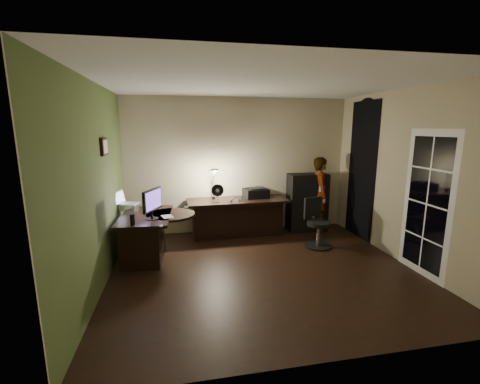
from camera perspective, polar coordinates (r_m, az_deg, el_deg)
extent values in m
cube|color=black|center=(5.01, 4.10, -13.68)|extent=(4.50, 4.00, 0.01)
cube|color=silver|center=(4.57, 4.61, 18.78)|extent=(4.50, 4.00, 0.01)
cube|color=tan|center=(6.53, -0.31, 4.70)|extent=(4.50, 0.01, 2.70)
cube|color=tan|center=(2.76, 15.38, -5.13)|extent=(4.50, 0.01, 2.70)
cube|color=tan|center=(4.56, -24.15, 0.73)|extent=(0.01, 4.00, 2.70)
cube|color=tan|center=(5.63, 27.10, 2.34)|extent=(0.01, 4.00, 2.70)
cube|color=#495E2C|center=(4.56, -23.96, 0.74)|extent=(0.00, 4.00, 2.70)
cube|color=black|center=(6.56, 20.82, 3.53)|extent=(0.01, 0.90, 2.60)
cube|color=white|center=(5.25, 30.29, -1.88)|extent=(0.02, 0.92, 2.10)
cube|color=black|center=(4.93, -23.07, 7.42)|extent=(0.04, 0.30, 0.25)
cube|color=black|center=(5.49, -16.21, -7.62)|extent=(0.85, 1.31, 0.73)
cube|color=black|center=(6.35, -0.43, -4.57)|extent=(1.97, 0.73, 0.73)
cube|color=black|center=(6.79, 11.84, -1.78)|extent=(0.79, 0.40, 1.18)
cube|color=silver|center=(5.83, -19.07, -2.50)|extent=(0.29, 0.26, 0.10)
cube|color=silver|center=(5.80, -19.17, -0.92)|extent=(0.41, 0.40, 0.22)
cube|color=black|center=(5.10, -15.48, -2.84)|extent=(0.31, 0.52, 0.34)
ellipsoid|color=silver|center=(4.72, -13.83, -5.87)|extent=(0.08, 0.10, 0.03)
cube|color=black|center=(5.77, -9.54, -2.65)|extent=(0.10, 0.16, 0.01)
cube|color=black|center=(5.28, -12.40, -4.07)|extent=(0.01, 0.14, 0.01)
cylinder|color=black|center=(4.87, -18.58, -4.74)|extent=(0.07, 0.07, 0.17)
cube|color=silver|center=(5.20, -12.77, -4.32)|extent=(0.21, 0.26, 0.01)
cube|color=black|center=(6.02, -4.03, -0.24)|extent=(0.24, 0.15, 0.36)
cube|color=#21479D|center=(6.11, -0.80, -1.32)|extent=(0.21, 0.14, 0.09)
cube|color=black|center=(6.43, 2.84, -0.15)|extent=(0.51, 0.42, 0.21)
cube|color=black|center=(6.25, -4.77, 1.70)|extent=(0.20, 0.32, 0.68)
cube|color=black|center=(5.91, 13.83, -5.43)|extent=(0.59, 0.59, 0.87)
imported|color=#D8A88C|center=(6.75, 14.07, -0.46)|extent=(0.48, 0.62, 1.53)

